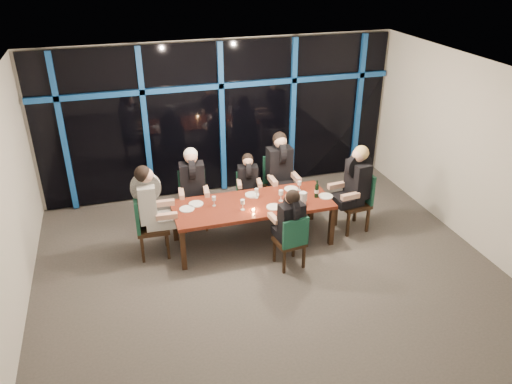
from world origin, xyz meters
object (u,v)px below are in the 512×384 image
chair_far_left (193,196)px  chair_far_mid (248,192)px  chair_end_left (146,223)px  diner_end_left (149,198)px  water_pitcher (303,198)px  chair_end_right (358,198)px  dining_table (253,207)px  chair_near_mid (292,240)px  diner_far_right (280,162)px  diner_near_mid (290,216)px  diner_far_left (192,178)px  diner_far_mid (248,177)px  chair_far_right (278,181)px  diner_end_right (356,177)px  wine_bottle (317,191)px

chair_far_left → chair_far_mid: size_ratio=1.19×
chair_end_left → diner_end_left: size_ratio=1.03×
water_pitcher → chair_end_right: bearing=18.4°
dining_table → chair_near_mid: chair_near_mid is taller
chair_end_right → diner_far_right: bearing=-135.2°
chair_end_left → diner_end_left: 0.43m
water_pitcher → dining_table: bearing=168.0°
diner_end_left → chair_near_mid: bearing=-114.1°
chair_end_left → diner_near_mid: (2.08, -0.92, 0.28)m
chair_near_mid → water_pitcher: size_ratio=4.24×
dining_table → diner_end_left: size_ratio=2.48×
chair_near_mid → diner_far_left: size_ratio=0.93×
diner_far_mid → water_pitcher: bearing=-52.2°
diner_end_left → diner_far_mid: bearing=-65.9°
chair_far_right → diner_end_right: bearing=-45.9°
wine_bottle → chair_far_right: bearing=106.7°
chair_end_right → diner_end_right: bearing=-90.0°
chair_end_right → diner_far_left: diner_far_left is taller
diner_end_right → diner_far_left: bearing=-113.9°
chair_end_left → chair_end_right: bearing=-90.6°
chair_near_mid → diner_end_right: bearing=-158.2°
chair_end_left → chair_near_mid: 2.32m
diner_far_mid → diner_far_right: size_ratio=0.80×
dining_table → diner_near_mid: diner_near_mid is taller
chair_far_right → wine_bottle: (0.31, -1.05, 0.27)m
chair_far_mid → chair_end_right: size_ratio=0.80×
chair_far_mid → diner_near_mid: size_ratio=0.96×
wine_bottle → water_pitcher: bearing=-151.2°
chair_end_right → diner_far_right: 1.51m
chair_far_mid → chair_end_left: 2.05m
diner_far_mid → diner_far_right: 0.64m
dining_table → diner_end_right: 1.84m
chair_end_right → water_pitcher: (-1.12, -0.21, 0.26)m
diner_far_right → chair_end_left: bearing=-164.8°
chair_far_right → diner_far_right: 0.43m
chair_near_mid → diner_far_mid: diner_far_mid is taller
chair_far_left → water_pitcher: 1.99m
diner_near_mid → chair_near_mid: bearing=90.0°
diner_far_mid → wine_bottle: size_ratio=2.72×
chair_far_left → chair_far_mid: 1.01m
chair_end_left → chair_far_mid: bearing=-65.2°
dining_table → water_pitcher: (0.77, -0.28, 0.18)m
diner_far_right → diner_near_mid: (-0.41, -1.65, -0.15)m
chair_near_mid → diner_far_right: 1.85m
dining_table → diner_near_mid: (0.36, -0.80, 0.19)m
diner_far_mid → diner_far_right: bearing=11.2°
diner_end_right → chair_far_right: bearing=-140.5°
chair_far_mid → wine_bottle: 1.41m
diner_far_left → diner_near_mid: 1.99m
wine_bottle → diner_near_mid: bearing=-136.0°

